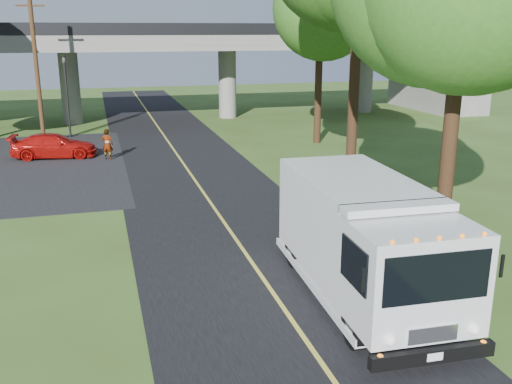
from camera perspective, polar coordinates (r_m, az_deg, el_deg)
name	(u,v)px	position (r m, az deg, el deg)	size (l,w,h in m)	color
ground	(276,299)	(15.32, 2.06, -10.63)	(120.00, 120.00, 0.00)	#3A4E1B
road	(206,196)	(24.40, -5.05, -0.41)	(7.00, 90.00, 0.02)	black
lane_line	(206,196)	(24.40, -5.05, -0.37)	(0.12, 90.00, 0.01)	gold
overpass	(150,61)	(45.30, -10.52, 12.76)	(54.00, 10.00, 7.30)	slate
traffic_signal	(66,89)	(39.26, -18.43, 9.79)	(0.18, 0.22, 5.20)	black
utility_pole	(37,69)	(37.26, -21.08, 11.42)	(1.60, 0.26, 9.00)	#472D19
tree_right_far	(325,4)	(35.54, 6.92, 18.16)	(5.77, 5.67, 10.99)	#382314
step_van	(364,237)	(15.01, 10.77, -4.47)	(3.03, 7.51, 3.11)	silver
red_sedan	(54,146)	(33.54, -19.54, 4.38)	(1.86, 4.58, 1.33)	#AB0E0A
pedestrian	(107,144)	(32.10, -14.65, 4.64)	(0.62, 0.41, 1.70)	gray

